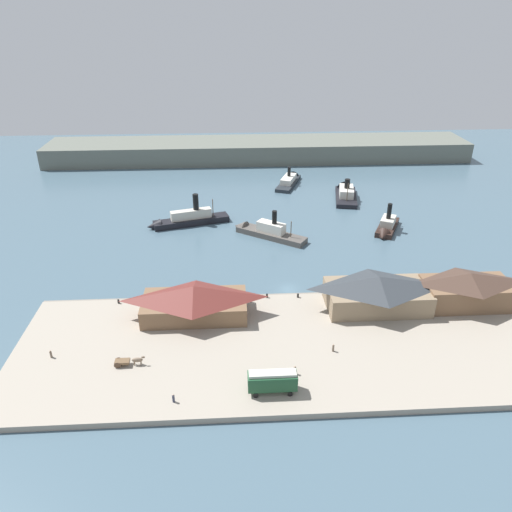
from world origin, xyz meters
The scene contains 21 objects.
ground_plane centered at (0.00, 0.00, 0.00)m, with size 320.00×320.00×0.00m, color #476070.
quay_promenade centered at (0.00, -22.00, 0.60)m, with size 110.00×36.00×1.20m, color #9E9384.
seawall_edge centered at (0.00, -3.60, 0.50)m, with size 110.00×0.80×1.00m, color gray.
ferry_shed_customs_shed centered at (-21.06, -10.98, 4.77)m, with size 22.06×10.79×7.02m.
ferry_shed_central_terminal centered at (17.95, -9.99, 4.98)m, with size 21.97×11.53×7.44m.
ferry_shed_west_terminal centered at (37.62, -10.09, 5.08)m, with size 19.00×9.53×7.66m.
street_tram centered at (-6.80, -34.58, 3.65)m, with size 8.25×2.78×4.18m.
horse_cart centered at (-32.30, -26.34, 2.13)m, with size 5.55×1.58×1.87m.
pedestrian_walking_east centered at (5.63, -24.59, 1.94)m, with size 0.40×0.40×1.62m.
pedestrian_near_east_shed centered at (-23.22, -36.04, 1.95)m, with size 0.40×0.40×1.64m.
pedestrian_at_waters_edge centered at (-2.44, -30.46, 2.01)m, with size 0.44×0.44×1.78m.
pedestrian_by_tram centered at (-46.99, -23.33, 1.93)m, with size 0.40×0.40×1.60m.
mooring_post_center_west centered at (-38.14, -5.47, 1.65)m, with size 0.44×0.44×0.90m, color black.
mooring_post_center_east centered at (-5.37, -5.02, 1.65)m, with size 0.44×0.44×0.90m, color black.
mooring_post_west centered at (1.58, -5.35, 1.65)m, with size 0.44×0.44×0.90m, color black.
ferry_approaching_west centered at (-3.36, 30.31, 1.52)m, with size 21.59×16.87×9.67m.
ferry_near_quay centered at (32.90, 30.94, 1.47)m, with size 11.06×15.86×9.80m.
ferry_mid_harbor centered at (-27.03, 39.37, 1.72)m, with size 25.21×10.92×10.59m.
ferry_approaching_east centered at (9.82, 76.86, 1.15)m, with size 12.01×21.03×8.44m.
ferry_outer_harbor centered at (27.58, 61.15, 1.38)m, with size 10.26×21.18×10.01m.
far_headland centered at (0.00, 110.00, 4.00)m, with size 180.00×24.00×8.00m, color #60665B.
Camera 1 is at (-13.10, -95.50, 58.89)m, focal length 33.54 mm.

